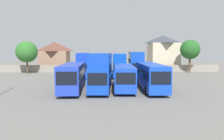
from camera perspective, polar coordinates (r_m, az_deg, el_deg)
ground at (r=47.78m, az=-0.60°, el=-1.34°), size 140.00×140.00×0.00m
depot_boundary_wall at (r=54.68m, az=-0.77°, el=0.41°), size 56.00×0.50×1.80m
bus_1 at (r=29.79m, az=-10.18°, el=-1.32°), size 2.91×12.08×3.55m
bus_2 at (r=29.84m, az=-2.78°, el=0.26°), size 3.20×12.03×4.97m
bus_3 at (r=30.04m, az=3.13°, el=-1.46°), size 3.08×11.12×3.29m
bus_4 at (r=30.13m, az=10.09°, el=-1.28°), size 2.79×11.91×3.52m
bus_5 at (r=44.72m, az=-7.42°, el=1.72°), size 3.01×10.96×4.88m
bus_6 at (r=44.86m, az=-2.05°, el=0.82°), size 3.41×12.10×3.51m
bus_7 at (r=45.01m, az=1.81°, el=1.69°), size 2.91×11.18×4.73m
bus_8 at (r=45.48m, az=6.19°, el=1.94°), size 3.38×11.91×5.09m
house_terrace_left at (r=62.82m, az=-14.78°, el=3.65°), size 7.75×7.61×7.80m
house_terrace_centre at (r=62.64m, az=13.26°, el=4.49°), size 7.92×8.25×9.58m
tree_left_of_lot at (r=54.63m, az=-21.48°, el=4.45°), size 4.99×4.99×7.59m
tree_behind_wall at (r=56.47m, az=19.82°, el=5.06°), size 4.75×4.75×8.03m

